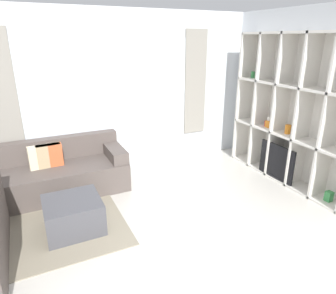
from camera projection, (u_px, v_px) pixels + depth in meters
The scene contains 6 objects.
wall_back at pixel (110, 94), 5.00m from camera, with size 6.43×0.11×2.70m.
wall_right at pixel (304, 98), 4.69m from camera, with size 0.07×4.43×2.70m, color silver.
area_rug at pixel (37, 229), 3.73m from camera, with size 2.08×1.68×0.01m, color gray.
shelving_unit at pixel (293, 113), 4.71m from camera, with size 0.37×2.29×2.34m.
couch_main at pixel (54, 174), 4.52m from camera, with size 2.12×0.85×0.79m.
ottoman at pixel (73, 215), 3.66m from camera, with size 0.67×0.64×0.41m.
Camera 1 is at (-1.31, -1.66, 2.24)m, focal length 32.00 mm.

